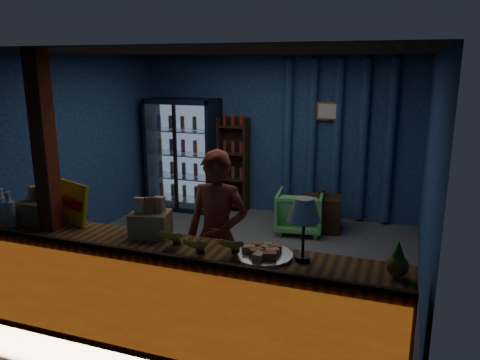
% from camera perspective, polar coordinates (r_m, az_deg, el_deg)
% --- Properties ---
extents(ground, '(4.60, 4.60, 0.00)m').
position_cam_1_polar(ground, '(6.13, -1.35, -9.71)').
color(ground, '#515154').
rests_on(ground, ground).
extents(room_walls, '(4.60, 4.60, 4.60)m').
position_cam_1_polar(room_walls, '(5.69, -1.44, 4.93)').
color(room_walls, navy).
rests_on(room_walls, ground).
extents(counter, '(4.40, 0.57, 0.99)m').
position_cam_1_polar(counter, '(4.38, -10.72, -13.28)').
color(counter, brown).
rests_on(counter, ground).
extents(support_post, '(0.16, 0.16, 2.60)m').
position_cam_1_polar(support_post, '(4.69, -22.26, -1.44)').
color(support_post, '#963615').
rests_on(support_post, ground).
extents(beverage_cooler, '(1.20, 0.62, 1.90)m').
position_cam_1_polar(beverage_cooler, '(8.14, -6.68, 3.06)').
color(beverage_cooler, black).
rests_on(beverage_cooler, ground).
extents(bottle_shelf, '(0.50, 0.28, 1.60)m').
position_cam_1_polar(bottle_shelf, '(7.96, -0.72, 1.88)').
color(bottle_shelf, '#342310').
rests_on(bottle_shelf, ground).
extents(curtain_folds, '(1.74, 0.14, 2.50)m').
position_cam_1_polar(curtain_folds, '(7.53, 11.73, 4.81)').
color(curtain_folds, navy).
rests_on(curtain_folds, room_walls).
extents(framed_picture, '(0.36, 0.04, 0.28)m').
position_cam_1_polar(framed_picture, '(7.46, 10.71, 8.25)').
color(framed_picture, '#B9802E').
rests_on(framed_picture, room_walls).
extents(shopkeeper, '(0.62, 0.42, 1.68)m').
position_cam_1_polar(shopkeeper, '(4.56, -2.77, -6.88)').
color(shopkeeper, maroon).
rests_on(shopkeeper, ground).
extents(green_chair, '(0.75, 0.77, 0.63)m').
position_cam_1_polar(green_chair, '(7.06, 7.31, -3.84)').
color(green_chair, '#5BB65B').
rests_on(green_chair, ground).
extents(side_table, '(0.64, 0.50, 0.64)m').
position_cam_1_polar(side_table, '(7.18, 9.81, -4.02)').
color(side_table, '#342310').
rests_on(side_table, ground).
extents(yellow_sign, '(0.50, 0.27, 0.40)m').
position_cam_1_polar(yellow_sign, '(4.85, -19.82, -2.59)').
color(yellow_sign, yellow).
rests_on(yellow_sign, counter).
extents(snack_box_left, '(0.36, 0.30, 0.35)m').
position_cam_1_polar(snack_box_left, '(4.98, -23.26, -3.36)').
color(snack_box_left, '#A3834F').
rests_on(snack_box_left, counter).
extents(snack_box_centre, '(0.39, 0.35, 0.36)m').
position_cam_1_polar(snack_box_centre, '(4.31, -10.85, -5.03)').
color(snack_box_centre, '#A3834F').
rests_on(snack_box_centre, counter).
extents(pastry_tray, '(0.48, 0.48, 0.08)m').
position_cam_1_polar(pastry_tray, '(3.82, 2.86, -8.93)').
color(pastry_tray, silver).
rests_on(pastry_tray, counter).
extents(banana_bunches, '(0.78, 0.30, 0.17)m').
position_cam_1_polar(banana_bunches, '(3.90, -4.69, -7.57)').
color(banana_bunches, gold).
rests_on(banana_bunches, counter).
extents(table_lamp, '(0.26, 0.26, 0.51)m').
position_cam_1_polar(table_lamp, '(3.64, 7.82, -3.93)').
color(table_lamp, black).
rests_on(table_lamp, counter).
extents(pineapple, '(0.16, 0.16, 0.28)m').
position_cam_1_polar(pineapple, '(3.62, 18.65, -9.52)').
color(pineapple, olive).
rests_on(pineapple, counter).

